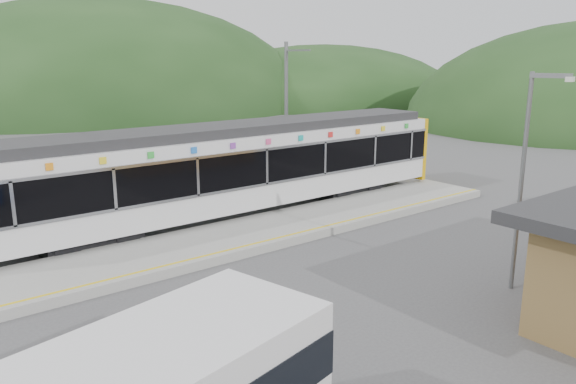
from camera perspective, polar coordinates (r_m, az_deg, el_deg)
ground at (r=17.01m, az=-0.77°, el=-8.24°), size 120.00×120.00×0.00m
hills at (r=24.64m, az=3.12°, el=-1.30°), size 146.00×149.00×26.00m
platform at (r=19.51m, az=-6.72°, el=-4.95°), size 26.00×3.20×0.30m
yellow_line at (r=18.43m, az=-4.59°, el=-5.52°), size 26.00×0.10×0.01m
train at (r=22.45m, az=-5.43°, el=2.60°), size 20.44×3.01×3.74m
catenary_mast_east at (r=26.97m, az=-0.13°, el=7.91°), size 0.18×1.80×7.00m
lamp_post at (r=16.13m, az=23.16°, el=2.61°), size 0.41×1.09×5.96m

